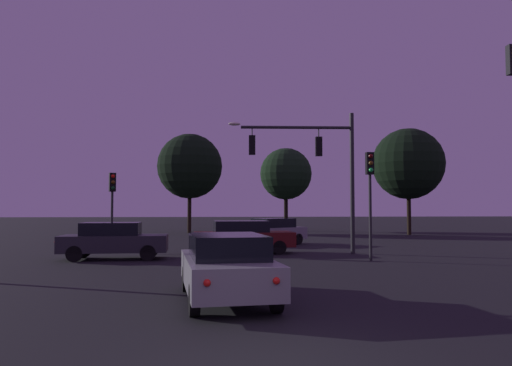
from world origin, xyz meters
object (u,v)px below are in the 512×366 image
object	(u,v)px
car_crossing_right	(243,236)
car_nearside_lane	(226,266)
tree_behind_sign	(190,166)
car_crossing_left	(114,240)
tree_left_far	(286,174)
traffic_signal_mast_arm	(317,159)
traffic_light_corner_right	(370,184)
car_far_lane	(272,231)
tree_center_horizon	(408,164)
traffic_light_corner_left	(112,196)

from	to	relation	value
car_crossing_right	car_nearside_lane	bearing A→B (deg)	-95.96
car_crossing_right	tree_behind_sign	xyz separation A→B (m)	(-3.24, 18.90, 4.87)
car_crossing_left	tree_left_far	xyz separation A→B (m)	(10.98, 23.53, 4.46)
tree_behind_sign	tree_left_far	xyz separation A→B (m)	(8.71, 2.61, -0.42)
car_crossing_left	tree_behind_sign	bearing A→B (deg)	83.82
traffic_signal_mast_arm	car_crossing_right	world-z (taller)	traffic_signal_mast_arm
car_crossing_left	traffic_light_corner_right	bearing A→B (deg)	-8.92
car_nearside_lane	car_crossing_left	size ratio (longest dim) A/B	1.04
car_far_lane	tree_behind_sign	bearing A→B (deg)	110.89
car_nearside_lane	car_crossing_right	world-z (taller)	same
traffic_signal_mast_arm	traffic_light_corner_right	bearing A→B (deg)	-64.30
traffic_light_corner_right	car_far_lane	xyz separation A→B (m)	(-2.84, 8.73, -2.30)
car_nearside_lane	tree_behind_sign	distance (m)	30.83
car_crossing_left	car_far_lane	bearing A→B (deg)	43.28
tree_behind_sign	tree_center_horizon	world-z (taller)	tree_center_horizon
traffic_light_corner_right	tree_left_far	xyz separation A→B (m)	(0.59, 25.16, 2.16)
tree_center_horizon	car_nearside_lane	bearing A→B (deg)	-120.73
traffic_light_corner_right	tree_center_horizon	size ratio (longest dim) A/B	0.52
traffic_light_corner_left	car_nearside_lane	bearing A→B (deg)	-68.27
car_nearside_lane	tree_left_far	size ratio (longest dim) A/B	0.60
car_far_lane	traffic_signal_mast_arm	bearing A→B (deg)	-76.49
car_crossing_right	tree_center_horizon	world-z (taller)	tree_center_horizon
car_crossing_right	tree_behind_sign	world-z (taller)	tree_behind_sign
traffic_signal_mast_arm	tree_behind_sign	xyz separation A→B (m)	(-6.63, 19.46, 1.27)
car_crossing_right	tree_left_far	bearing A→B (deg)	75.74
car_crossing_right	tree_center_horizon	size ratio (longest dim) A/B	0.56
car_crossing_left	tree_center_horizon	xyz separation A→B (m)	(19.68, 16.40, 4.82)
tree_left_far	tree_center_horizon	bearing A→B (deg)	-39.36
car_far_lane	tree_left_far	world-z (taller)	tree_left_far
car_nearside_lane	tree_center_horizon	bearing A→B (deg)	59.27
tree_left_far	tree_center_horizon	xyz separation A→B (m)	(8.70, -7.14, 0.36)
traffic_light_corner_left	car_far_lane	bearing A→B (deg)	25.75
traffic_light_corner_left	car_crossing_left	world-z (taller)	traffic_light_corner_left
car_nearside_lane	tree_center_horizon	xyz separation A→B (m)	(15.37, 25.85, 4.82)
traffic_signal_mast_arm	car_nearside_lane	distance (m)	12.37
tree_left_far	tree_center_horizon	distance (m)	11.26
traffic_light_corner_right	car_crossing_left	bearing A→B (deg)	171.08
car_crossing_left	car_crossing_right	size ratio (longest dim) A/B	0.93
tree_center_horizon	traffic_light_corner_right	bearing A→B (deg)	-117.27
traffic_light_corner_right	tree_behind_sign	xyz separation A→B (m)	(-8.12, 22.55, 2.57)
traffic_light_corner_right	car_crossing_right	bearing A→B (deg)	143.20
car_nearside_lane	traffic_light_corner_right	bearing A→B (deg)	52.18
car_far_lane	tree_center_horizon	xyz separation A→B (m)	(12.14, 9.30, 4.83)
tree_behind_sign	tree_center_horizon	xyz separation A→B (m)	(17.41, -4.52, -0.05)
traffic_signal_mast_arm	traffic_light_corner_right	distance (m)	3.67
traffic_signal_mast_arm	tree_left_far	world-z (taller)	tree_left_far
traffic_light_corner_left	tree_left_far	distance (m)	23.65
traffic_light_corner_right	tree_center_horizon	xyz separation A→B (m)	(9.29, 18.03, 2.52)
traffic_light_corner_left	car_nearside_lane	distance (m)	13.67
traffic_light_corner_left	car_crossing_left	size ratio (longest dim) A/B	0.86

